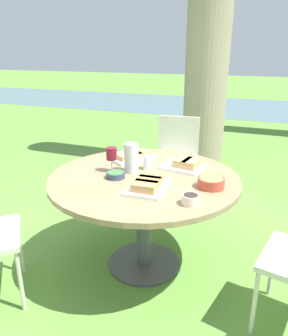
% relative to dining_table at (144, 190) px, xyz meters
% --- Properties ---
extents(ground_plane, '(40.00, 40.00, 0.00)m').
position_rel_dining_table_xyz_m(ground_plane, '(0.00, 0.00, -0.62)').
color(ground_plane, '#5B8C38').
extents(river_strip, '(40.00, 3.64, 0.01)m').
position_rel_dining_table_xyz_m(river_strip, '(0.00, 7.71, -0.62)').
color(river_strip, slate).
rests_on(river_strip, ground_plane).
extents(dining_table, '(1.32, 1.32, 0.72)m').
position_rel_dining_table_xyz_m(dining_table, '(0.00, 0.00, 0.00)').
color(dining_table, '#4C4C51').
rests_on(dining_table, ground_plane).
extents(chair_far_back, '(0.47, 0.46, 0.89)m').
position_rel_dining_table_xyz_m(chair_far_back, '(-0.11, 1.25, -0.09)').
color(chair_far_back, beige).
rests_on(chair_far_back, ground_plane).
extents(water_pitcher, '(0.11, 0.10, 0.21)m').
position_rel_dining_table_xyz_m(water_pitcher, '(-0.12, 0.05, 0.21)').
color(water_pitcher, silver).
rests_on(water_pitcher, dining_table).
extents(wine_glass, '(0.08, 0.08, 0.18)m').
position_rel_dining_table_xyz_m(wine_glass, '(-0.25, 0.01, 0.23)').
color(wine_glass, silver).
rests_on(wine_glass, dining_table).
extents(platter_bread_main, '(0.24, 0.34, 0.07)m').
position_rel_dining_table_xyz_m(platter_bread_main, '(0.10, -0.20, 0.14)').
color(platter_bread_main, white).
rests_on(platter_bread_main, dining_table).
extents(platter_charcuterie, '(0.35, 0.39, 0.06)m').
position_rel_dining_table_xyz_m(platter_charcuterie, '(-0.21, 0.32, 0.13)').
color(platter_charcuterie, white).
rests_on(platter_charcuterie, dining_table).
extents(platter_sandwich_side, '(0.32, 0.28, 0.07)m').
position_rel_dining_table_xyz_m(platter_sandwich_side, '(0.23, 0.25, 0.14)').
color(platter_sandwich_side, white).
rests_on(platter_sandwich_side, dining_table).
extents(bowl_fries, '(0.17, 0.17, 0.07)m').
position_rel_dining_table_xyz_m(bowl_fries, '(0.47, -0.04, 0.14)').
color(bowl_fries, '#B74733').
rests_on(bowl_fries, dining_table).
extents(bowl_salad, '(0.13, 0.13, 0.04)m').
position_rel_dining_table_xyz_m(bowl_salad, '(-0.17, -0.10, 0.13)').
color(bowl_salad, '#334256').
rests_on(bowl_salad, dining_table).
extents(bowl_olives, '(0.10, 0.10, 0.06)m').
position_rel_dining_table_xyz_m(bowl_olives, '(0.40, -0.32, 0.14)').
color(bowl_olives, beige).
rests_on(bowl_olives, dining_table).
extents(cup_water_near, '(0.07, 0.07, 0.10)m').
position_rel_dining_table_xyz_m(cup_water_near, '(-0.03, 0.14, 0.16)').
color(cup_water_near, silver).
rests_on(cup_water_near, dining_table).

